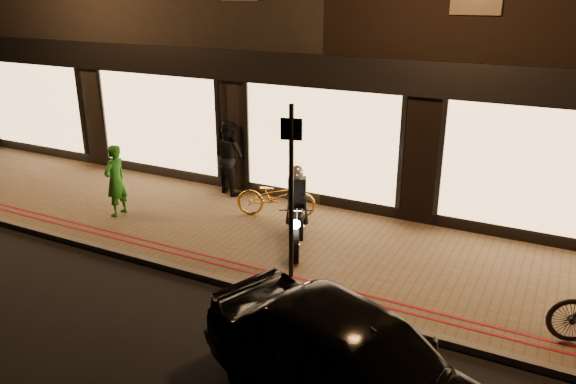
# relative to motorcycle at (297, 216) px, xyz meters

# --- Properties ---
(ground) EXTENTS (90.00, 90.00, 0.00)m
(ground) POSITION_rel_motorcycle_xyz_m (-0.50, -1.81, -0.73)
(ground) COLOR black
(ground) RESTS_ON ground
(sidewalk) EXTENTS (50.00, 4.00, 0.12)m
(sidewalk) POSITION_rel_motorcycle_xyz_m (-0.50, 0.19, -0.67)
(sidewalk) COLOR brown
(sidewalk) RESTS_ON ground
(kerb_stone) EXTENTS (50.00, 0.14, 0.12)m
(kerb_stone) POSITION_rel_motorcycle_xyz_m (-0.50, -1.76, -0.67)
(kerb_stone) COLOR #59544C
(kerb_stone) RESTS_ON ground
(red_kerb_lines) EXTENTS (50.00, 0.26, 0.01)m
(red_kerb_lines) POSITION_rel_motorcycle_xyz_m (-0.50, -1.26, -0.61)
(red_kerb_lines) COLOR maroon
(red_kerb_lines) RESTS_ON sidewalk
(building_row) EXTENTS (48.00, 10.11, 8.50)m
(building_row) POSITION_rel_motorcycle_xyz_m (-0.50, 7.18, 3.51)
(building_row) COLOR black
(building_row) RESTS_ON ground
(motorcycle) EXTENTS (0.95, 1.81, 1.59)m
(motorcycle) POSITION_rel_motorcycle_xyz_m (0.00, 0.00, 0.00)
(motorcycle) COLOR black
(motorcycle) RESTS_ON sidewalk
(sign_post) EXTENTS (0.35, 0.12, 3.00)m
(sign_post) POSITION_rel_motorcycle_xyz_m (0.46, -1.14, 1.06)
(sign_post) COLOR black
(sign_post) RESTS_ON sidewalk
(bicycle_gold) EXTENTS (1.82, 1.15, 0.90)m
(bicycle_gold) POSITION_rel_motorcycle_xyz_m (-1.07, 1.14, -0.16)
(bicycle_gold) COLOR gold
(bicycle_gold) RESTS_ON sidewalk
(person_green) EXTENTS (0.40, 0.59, 1.57)m
(person_green) POSITION_rel_motorcycle_xyz_m (-4.19, -0.36, 0.17)
(person_green) COLOR #247A20
(person_green) RESTS_ON sidewalk
(person_dark) EXTENTS (1.04, 0.93, 1.77)m
(person_dark) POSITION_rel_motorcycle_xyz_m (-2.79, 1.99, 0.27)
(person_dark) COLOR black
(person_dark) RESTS_ON sidewalk
(parked_car) EXTENTS (4.53, 3.04, 1.43)m
(parked_car) POSITION_rel_motorcycle_xyz_m (2.60, -3.69, -0.02)
(parked_car) COLOR black
(parked_car) RESTS_ON ground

